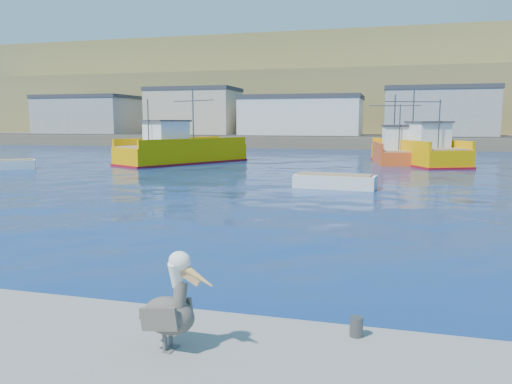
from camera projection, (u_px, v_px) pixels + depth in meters
ground at (234, 282)px, 11.56m from camera, size 260.00×260.00×0.00m
dock_bollards at (206, 311)px, 8.07m from camera, size 36.20×0.20×0.30m
far_shore at (377, 99)px, 114.74m from camera, size 200.00×81.00×24.00m
trawler_yellow_a at (181, 151)px, 44.50m from camera, size 9.53×12.65×6.63m
trawler_yellow_b at (419, 152)px, 43.62m from camera, size 8.35×12.03×6.53m
boat_orange at (395, 151)px, 45.07m from camera, size 4.62×9.18×6.15m
skiff_left at (6, 166)px, 38.88m from camera, size 4.31×3.76×0.93m
skiff_mid at (335, 183)px, 27.87m from camera, size 4.62×1.97×0.98m
pelican at (171, 308)px, 6.95m from camera, size 1.17×0.55×1.44m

